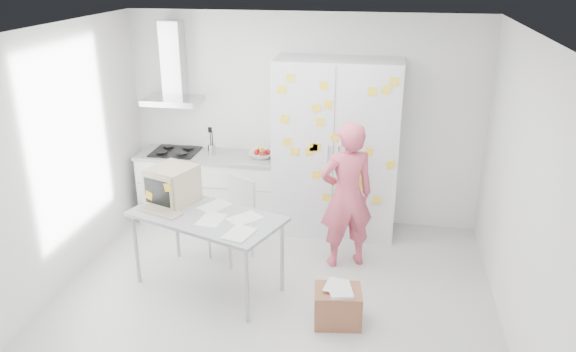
% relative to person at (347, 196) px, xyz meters
% --- Properties ---
extents(floor, '(4.50, 4.00, 0.02)m').
position_rel_person_xyz_m(floor, '(-0.66, -0.83, -0.85)').
color(floor, silver).
rests_on(floor, ground).
extents(walls, '(4.52, 4.01, 2.70)m').
position_rel_person_xyz_m(walls, '(-0.66, -0.11, 0.51)').
color(walls, white).
rests_on(walls, ground).
extents(ceiling, '(4.50, 4.00, 0.02)m').
position_rel_person_xyz_m(ceiling, '(-0.66, -0.83, 1.86)').
color(ceiling, white).
rests_on(ceiling, walls).
extents(counter_run, '(1.84, 0.63, 1.28)m').
position_rel_person_xyz_m(counter_run, '(-1.86, 0.86, -0.37)').
color(counter_run, white).
rests_on(counter_run, ground).
extents(range_hood, '(0.70, 0.48, 1.01)m').
position_rel_person_xyz_m(range_hood, '(-2.31, 1.00, 1.11)').
color(range_hood, silver).
rests_on(range_hood, walls).
extents(tall_cabinet, '(1.50, 0.68, 2.20)m').
position_rel_person_xyz_m(tall_cabinet, '(-0.21, 0.84, 0.26)').
color(tall_cabinet, silver).
rests_on(tall_cabinet, ground).
extents(person, '(0.73, 0.62, 1.69)m').
position_rel_person_xyz_m(person, '(0.00, 0.00, 0.00)').
color(person, '#D35267').
rests_on(person, ground).
extents(desk, '(1.73, 1.27, 1.24)m').
position_rel_person_xyz_m(desk, '(-1.66, -0.59, 0.10)').
color(desk, '#909599').
rests_on(desk, ground).
extents(chair, '(0.60, 0.60, 0.96)m').
position_rel_person_xyz_m(chair, '(-1.27, -0.04, -0.30)').
color(chair, beige).
rests_on(chair, ground).
extents(cardboard_box, '(0.49, 0.41, 0.39)m').
position_rel_person_xyz_m(cardboard_box, '(0.03, -1.14, -0.66)').
color(cardboard_box, '#965F41').
rests_on(cardboard_box, ground).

